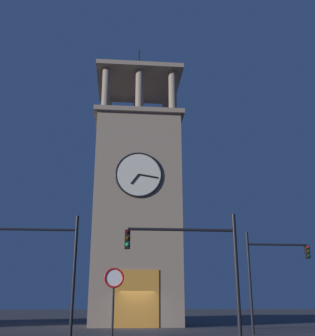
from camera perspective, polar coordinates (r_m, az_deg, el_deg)
The scene contains 6 objects.
ground_plane at distance 30.45m, azimuth -2.79°, elevation -21.17°, with size 200.00×200.00×0.00m, color #424247.
clocktower at distance 35.29m, azimuth -2.91°, elevation -5.94°, with size 7.53×7.10×24.87m.
traffic_signal_near at distance 17.17m, azimuth 5.46°, elevation -12.05°, with size 4.60×0.41×5.22m.
traffic_signal_mid at distance 25.91m, azimuth 15.11°, elevation -12.96°, with size 3.83×0.41×5.71m.
traffic_signal_far at distance 21.43m, azimuth -14.93°, elevation -11.68°, with size 4.22×0.41×5.87m.
no_horn_sign at distance 16.88m, azimuth -6.02°, elevation -15.62°, with size 0.78×0.14×2.99m.
Camera 1 is at (1.34, 30.38, 1.66)m, focal length 44.41 mm.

